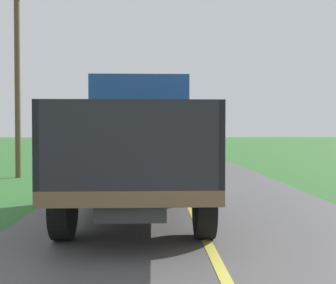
# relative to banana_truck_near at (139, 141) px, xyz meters

# --- Properties ---
(banana_truck_near) EXTENTS (2.38, 5.82, 2.80)m
(banana_truck_near) POSITION_rel_banana_truck_near_xyz_m (0.00, 0.00, 0.00)
(banana_truck_near) COLOR #2D2D30
(banana_truck_near) RESTS_ON road_surface
(banana_truck_far) EXTENTS (2.38, 5.81, 2.80)m
(banana_truck_far) POSITION_rel_banana_truck_near_xyz_m (0.26, 12.48, -0.01)
(banana_truck_far) COLOR #2D2D30
(banana_truck_far) RESTS_ON road_surface
(utility_pole_roadside) EXTENTS (2.53, 0.20, 6.87)m
(utility_pole_roadside) POSITION_rel_banana_truck_near_xyz_m (-4.55, 6.96, 2.31)
(utility_pole_roadside) COLOR brown
(utility_pole_roadside) RESTS_ON ground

